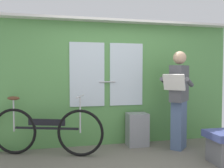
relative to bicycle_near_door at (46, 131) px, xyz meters
name	(u,v)px	position (x,y,z in m)	size (l,w,h in m)	color
train_door_wall	(117,80)	(1.22, 0.38, 0.76)	(4.25, 0.28, 2.18)	#56934C
bicycle_near_door	(46,131)	(0.00, 0.00, 0.00)	(1.70, 0.68, 0.93)	black
passenger_reading_newspaper	(179,98)	(2.15, -0.16, 0.48)	(0.60, 0.60, 1.63)	slate
trash_bin_by_wall	(137,129)	(1.53, 0.16, -0.10)	(0.36, 0.28, 0.57)	gray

